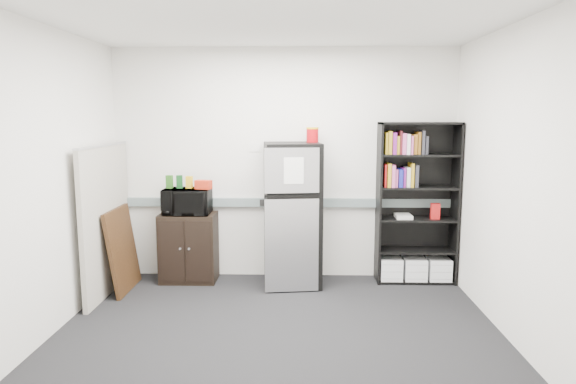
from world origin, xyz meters
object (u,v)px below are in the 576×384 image
object	(u,v)px
microwave	(187,201)
cabinet	(189,247)
refrigerator	(292,215)
bookshelf	(417,204)
cubicle_partition	(106,220)

from	to	relation	value
microwave	cabinet	bearing A→B (deg)	89.73
refrigerator	microwave	bearing A→B (deg)	169.76
cabinet	refrigerator	bearing A→B (deg)	-3.79
cabinet	microwave	bearing A→B (deg)	-90.00
bookshelf	refrigerator	world-z (taller)	bookshelf
bookshelf	microwave	size ratio (longest dim) A/B	3.50
bookshelf	refrigerator	xyz separation A→B (m)	(-1.43, -0.14, -0.10)
cubicle_partition	microwave	world-z (taller)	cubicle_partition
bookshelf	cubicle_partition	xyz separation A→B (m)	(-3.43, -0.49, -0.10)
cubicle_partition	microwave	xyz separation A→B (m)	(0.79, 0.40, 0.14)
bookshelf	microwave	world-z (taller)	bookshelf
cabinet	refrigerator	size ratio (longest dim) A/B	0.49
cabinet	refrigerator	distance (m)	1.28
microwave	refrigerator	xyz separation A→B (m)	(1.21, -0.06, -0.14)
bookshelf	cabinet	distance (m)	2.69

